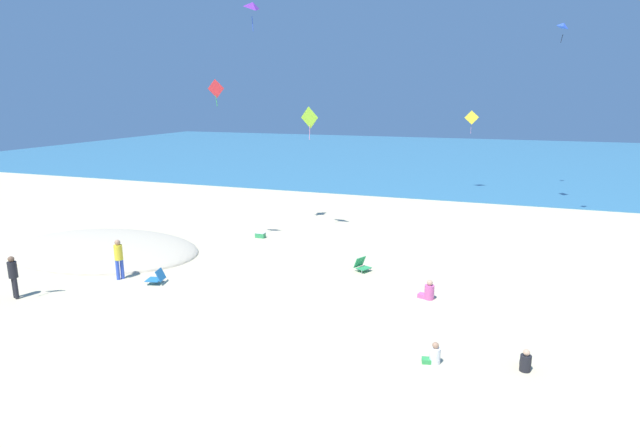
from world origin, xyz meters
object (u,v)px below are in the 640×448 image
beach_chair_far_right (157,277)px  person_2 (13,274)px  kite_lime (310,118)px  kite_red (216,89)px  person_0 (434,355)px  person_4 (525,362)px  person_5 (119,257)px  beach_chair_mid_beach (362,265)px  cooler_box (260,235)px  kite_blue (564,25)px  kite_purple (253,5)px  kite_yellow (472,118)px  person_1 (428,292)px

beach_chair_far_right → person_2: (-4.06, -3.14, 0.68)m
beach_chair_far_right → kite_lime: kite_lime is taller
person_2 → kite_red: 11.94m
beach_chair_far_right → person_0: bearing=153.2°
person_4 → person_5: size_ratio=0.38×
kite_lime → kite_red: kite_red is taller
person_0 → person_5: 13.68m
beach_chair_mid_beach → cooler_box: size_ratio=1.47×
beach_chair_mid_beach → kite_blue: (8.28, 17.41, 11.57)m
kite_lime → kite_red: size_ratio=1.39×
kite_red → kite_purple: 5.13m
person_4 → kite_yellow: bearing=3.5°
beach_chair_mid_beach → person_1: size_ratio=1.02×
beach_chair_far_right → person_5: size_ratio=0.47×
person_0 → kite_yellow: bearing=-99.2°
person_1 → kite_blue: size_ratio=0.59×
beach_chair_mid_beach → person_1: person_1 is taller
person_0 → kite_lime: (-8.79, 13.05, 6.07)m
kite_yellow → beach_chair_far_right: bearing=-110.5°
person_5 → cooler_box: bearing=97.6°
person_4 → kite_blue: bearing=-8.2°
beach_chair_far_right → kite_yellow: size_ratio=0.45×
kite_lime → kite_red: bearing=-126.2°
person_5 → kite_lime: 12.44m
cooler_box → person_1: bearing=-30.6°
person_1 → kite_yellow: 25.42m
kite_blue → person_0: bearing=-99.5°
person_2 → kite_lime: (6.84, 13.36, 5.36)m
person_1 → kite_purple: (-10.42, 6.76, 11.67)m
person_2 → kite_red: (3.69, 9.06, 6.84)m
cooler_box → person_2: bearing=-113.5°
person_1 → person_4: person_1 is taller
person_5 → kite_purple: size_ratio=1.13×
person_2 → person_1: bearing=-48.4°
person_2 → kite_blue: kite_blue is taller
person_0 → person_1: bearing=-91.8°
beach_chair_far_right → person_2: person_2 is taller
beach_chair_mid_beach → person_4: size_ratio=1.20×
kite_blue → cooler_box: bearing=-137.2°
person_4 → kite_blue: 26.88m
person_1 → kite_lime: bearing=-31.6°
person_4 → kite_red: size_ratio=0.51×
kite_lime → kite_purple: kite_purple is taller
kite_red → kite_lime: bearing=53.8°
cooler_box → kite_purple: 11.85m
kite_blue → kite_lime: bearing=-138.1°
person_0 → kite_yellow: 30.29m
person_4 → kite_lime: kite_lime is taller
person_4 → person_2: bearing=88.2°
person_1 → beach_chair_mid_beach: bearing=-21.3°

